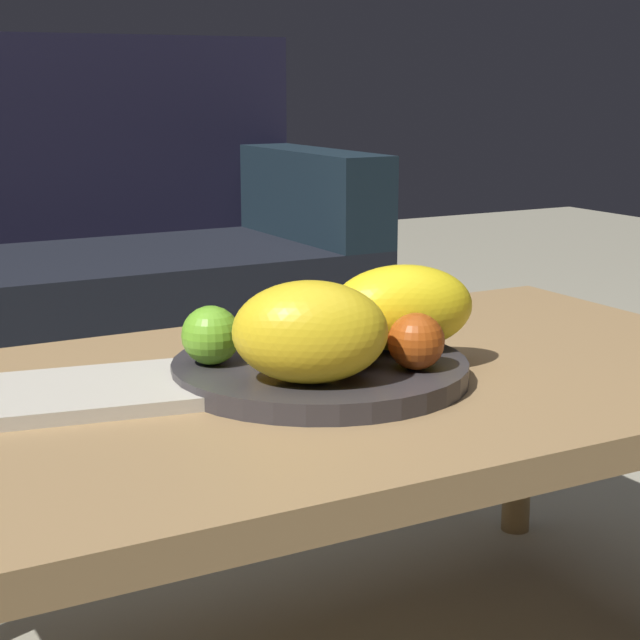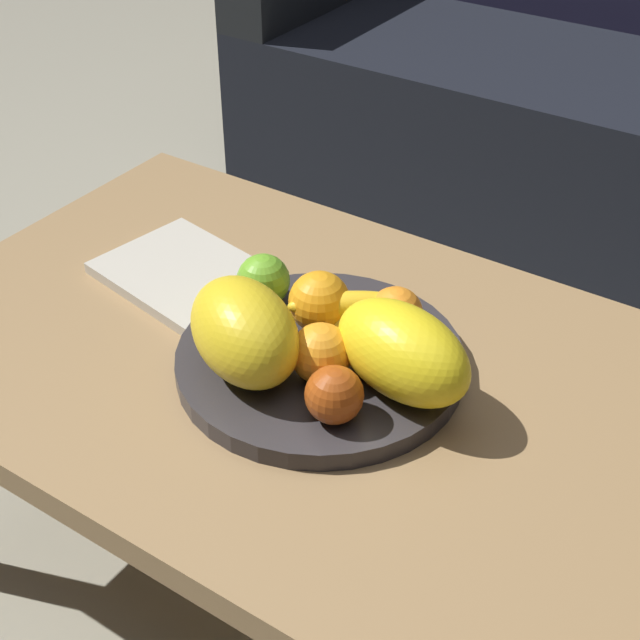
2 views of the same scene
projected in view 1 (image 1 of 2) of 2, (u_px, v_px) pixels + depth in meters
The scene contains 11 objects.
coffee_table at pixel (333, 411), 1.32m from camera, with size 1.18×0.68×0.44m.
fruit_bowl at pixel (320, 370), 1.29m from camera, with size 0.36×0.36×0.03m, color #322E30.
melon_large_front at pixel (310, 332), 1.18m from camera, with size 0.17×0.12×0.12m, color yellow.
melon_smaller_beside at pixel (402, 308), 1.33m from camera, with size 0.18×0.11×0.11m, color yellow.
orange_front at pixel (281, 324), 1.30m from camera, with size 0.08×0.08×0.08m, color orange.
orange_left at pixel (356, 335), 1.26m from camera, with size 0.07×0.07×0.07m, color orange.
orange_right at pixel (330, 315), 1.38m from camera, with size 0.07×0.07×0.07m, color orange.
apple_front at pixel (211, 335), 1.26m from camera, with size 0.07×0.07×0.07m, color #69AE29.
apple_left at pixel (416, 341), 1.24m from camera, with size 0.07×0.07×0.07m, color #A74412.
banana_bunch at pixel (304, 331), 1.32m from camera, with size 0.15×0.12×0.06m.
magazine at pixel (93, 392), 1.22m from camera, with size 0.25×0.18×0.02m, color beige.
Camera 1 is at (-0.62, -1.09, 0.80)m, focal length 59.88 mm.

